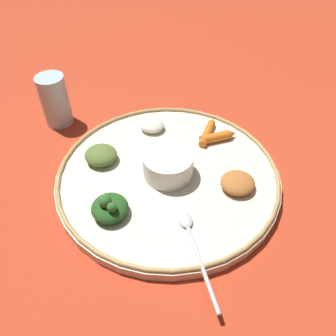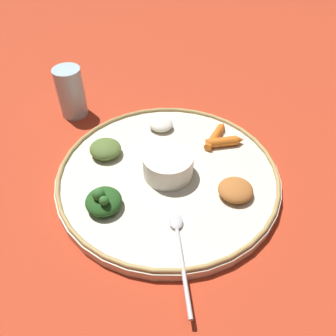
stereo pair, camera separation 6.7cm
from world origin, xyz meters
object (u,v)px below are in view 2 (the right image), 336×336
at_px(center_bowl, 168,164).
at_px(greens_pile, 103,201).
at_px(carrot_outer, 216,135).
at_px(spoon, 179,244).
at_px(carrot_near_spoon, 225,142).
at_px(drinking_glass, 72,95).

distance_m(center_bowl, greens_pile, 0.14).
distance_m(center_bowl, carrot_outer, 0.15).
relative_size(spoon, carrot_outer, 2.32).
relative_size(greens_pile, carrot_near_spoon, 1.00).
relative_size(carrot_near_spoon, carrot_outer, 1.04).
relative_size(spoon, drinking_glass, 1.55).
xyz_separation_m(spoon, carrot_near_spoon, (-0.21, 0.17, 0.01)).
height_order(center_bowl, greens_pile, same).
xyz_separation_m(carrot_near_spoon, drinking_glass, (-0.23, -0.29, 0.02)).
xyz_separation_m(center_bowl, spoon, (0.16, -0.03, -0.02)).
distance_m(center_bowl, drinking_glass, 0.32).
relative_size(spoon, carrot_near_spoon, 2.22).
bearing_deg(carrot_near_spoon, spoon, -38.59).
height_order(carrot_near_spoon, drinking_glass, drinking_glass).
bearing_deg(spoon, carrot_outer, 146.22).
height_order(greens_pile, drinking_glass, drinking_glass).
bearing_deg(greens_pile, carrot_near_spoon, 109.40).
relative_size(spoon, greens_pile, 2.23).
xyz_separation_m(center_bowl, carrot_outer, (-0.07, 0.13, -0.02)).
bearing_deg(carrot_outer, center_bowl, -60.39).
relative_size(greens_pile, carrot_outer, 1.04).
distance_m(carrot_near_spoon, carrot_outer, 0.03).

